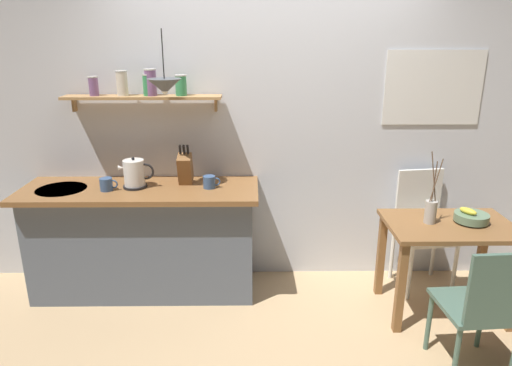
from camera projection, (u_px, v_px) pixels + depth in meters
The scene contains 14 objects.
ground_plane at pixel (269, 310), 3.56m from camera, with size 14.00×14.00×0.00m, color tan.
back_wall at pixel (293, 121), 3.77m from camera, with size 6.80×0.11×2.70m.
kitchen_counter at pixel (144, 239), 3.72m from camera, with size 1.83×0.63×0.90m.
wall_shelf at pixel (142, 90), 3.52m from camera, with size 1.21×0.20×0.33m.
dining_table at pixel (448, 240), 3.38m from camera, with size 0.91×0.61×0.72m.
dining_chair_near at pixel (483, 305), 2.73m from camera, with size 0.45×0.45×0.90m.
dining_chair_far at pixel (422, 223), 3.81m from camera, with size 0.49×0.45×0.97m.
fruit_bowl at pixel (471, 217), 3.34m from camera, with size 0.24×0.24×0.11m.
twig_vase at pixel (431, 210), 3.32m from camera, with size 0.10×0.08×0.53m.
electric_kettle at pixel (135, 174), 3.54m from camera, with size 0.27×0.18×0.24m.
knife_block at pixel (185, 168), 3.61m from camera, with size 0.11×0.19×0.33m.
coffee_mug_by_sink at pixel (107, 184), 3.48m from camera, with size 0.14×0.09×0.10m.
coffee_mug_spare at pixel (210, 182), 3.54m from camera, with size 0.13×0.09×0.10m.
pendant_lamp at pixel (165, 86), 3.28m from camera, with size 0.24×0.24×0.45m.
Camera 1 is at (-0.14, -3.08, 2.03)m, focal length 32.39 mm.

